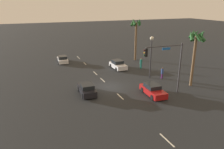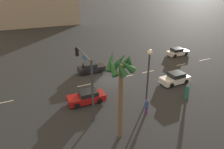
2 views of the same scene
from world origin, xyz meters
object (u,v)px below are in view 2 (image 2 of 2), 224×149
at_px(car_2, 175,78).
at_px(pedestrian_1, 187,91).
at_px(streetlamp, 149,67).
at_px(palm_tree_1, 120,73).
at_px(car_0, 91,68).
at_px(car_1, 178,52).
at_px(car_3, 87,97).
at_px(pedestrian_0, 147,106).
at_px(traffic_signal, 86,73).

xyz_separation_m(car_2, pedestrian_1, (1.51, 3.76, 0.32)).
xyz_separation_m(streetlamp, palm_tree_1, (5.20, 3.52, 1.81)).
xyz_separation_m(car_0, car_1, (-16.61, -0.19, -0.03)).
bearing_deg(car_3, car_2, 177.37).
relative_size(streetlamp, pedestrian_1, 3.38).
bearing_deg(car_0, palm_tree_1, 79.41).
distance_m(car_3, pedestrian_1, 11.57).
xyz_separation_m(car_2, car_3, (12.23, -0.56, -0.04)).
bearing_deg(pedestrian_0, car_1, -140.35).
relative_size(car_0, car_2, 1.00).
bearing_deg(car_1, traffic_signal, 24.93).
relative_size(traffic_signal, palm_tree_1, 0.81).
bearing_deg(car_1, palm_tree_1, 36.91).
bearing_deg(streetlamp, car_1, -142.10).
distance_m(pedestrian_0, palm_tree_1, 7.07).
distance_m(streetlamp, pedestrian_0, 4.00).
xyz_separation_m(pedestrian_0, pedestrian_1, (-5.85, -0.40, 0.08)).
xyz_separation_m(car_3, palm_tree_1, (-0.69, 6.69, 5.62)).
bearing_deg(car_0, traffic_signal, 67.75).
height_order(car_0, palm_tree_1, palm_tree_1).
relative_size(traffic_signal, streetlamp, 1.01).
bearing_deg(car_3, streetlamp, 151.73).
bearing_deg(pedestrian_1, palm_tree_1, 13.30).
bearing_deg(pedestrian_0, car_2, -150.55).
relative_size(car_1, car_3, 0.94).
height_order(car_2, traffic_signal, traffic_signal).
relative_size(car_3, pedestrian_0, 2.47).
relative_size(car_1, palm_tree_1, 0.50).
distance_m(car_3, pedestrian_0, 6.79).
xyz_separation_m(traffic_signal, pedestrian_1, (-11.17, 2.63, -3.40)).
relative_size(car_0, car_3, 0.94).
bearing_deg(pedestrian_1, car_0, -58.31).
bearing_deg(pedestrian_1, pedestrian_0, 3.90).
bearing_deg(streetlamp, car_0, -76.80).
height_order(streetlamp, pedestrian_0, streetlamp).
xyz_separation_m(car_0, car_2, (-8.87, 8.17, 0.02)).
height_order(car_0, car_3, car_0).
bearing_deg(car_3, pedestrian_1, 158.07).
distance_m(traffic_signal, pedestrian_0, 7.04).
relative_size(car_1, streetlamp, 0.63).
height_order(car_1, traffic_signal, traffic_signal).
distance_m(car_3, palm_tree_1, 8.77).
bearing_deg(streetlamp, car_2, -157.67).
distance_m(car_0, palm_tree_1, 15.59).
bearing_deg(pedestrian_1, car_1, -127.36).
distance_m(pedestrian_1, palm_tree_1, 11.58).
xyz_separation_m(traffic_signal, streetlamp, (-6.34, 1.47, 0.06)).
bearing_deg(pedestrian_0, car_3, -44.06).
bearing_deg(palm_tree_1, traffic_signal, -77.24).
xyz_separation_m(car_3, streetlamp, (-5.89, 3.17, 3.81)).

